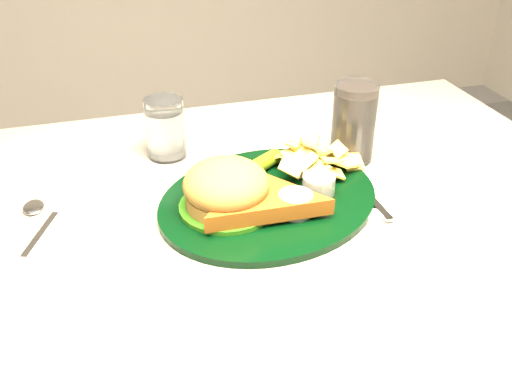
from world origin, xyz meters
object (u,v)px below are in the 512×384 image
water_glass (165,128)px  fork_napkin (367,194)px  dinner_plate (269,180)px  cola_glass (354,123)px

water_glass → fork_napkin: (0.27, -0.22, -0.05)m
dinner_plate → cola_glass: cola_glass is taller
water_glass → fork_napkin: bearing=-39.1°
fork_napkin → cola_glass: bearing=76.4°
dinner_plate → cola_glass: bearing=5.1°
water_glass → cola_glass: size_ratio=0.78×
dinner_plate → cola_glass: (0.18, 0.10, 0.03)m
dinner_plate → fork_napkin: dinner_plate is taller
cola_glass → fork_napkin: 0.14m
dinner_plate → water_glass: water_glass is taller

